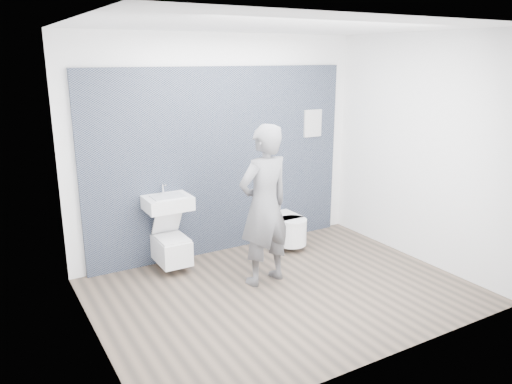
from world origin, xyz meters
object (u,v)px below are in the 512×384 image
washbasin (168,203)px  toilet_rounded (287,229)px  toilet_square (171,248)px  visitor (264,206)px

washbasin → toilet_rounded: size_ratio=0.81×
toilet_square → toilet_rounded: toilet_square is taller
toilet_square → toilet_rounded: 1.62m
washbasin → visitor: size_ratio=0.30×
toilet_square → washbasin: bearing=90.0°
toilet_square → visitor: (0.79, -0.85, 0.64)m
washbasin → toilet_square: 0.56m
toilet_square → toilet_rounded: (1.62, -0.08, -0.02)m
washbasin → visitor: (0.79, -0.91, 0.08)m
washbasin → visitor: bearing=-48.8°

